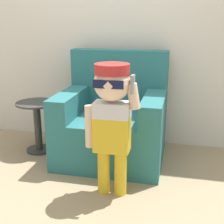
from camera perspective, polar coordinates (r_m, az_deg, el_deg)
name	(u,v)px	position (r m, az deg, el deg)	size (l,w,h in m)	color
ground_plane	(85,166)	(2.93, -4.96, -9.85)	(10.00, 10.00, 0.00)	#998466
wall_back	(104,19)	(3.34, -1.49, 16.62)	(10.00, 0.05, 2.60)	silver
armchair	(113,122)	(3.00, 0.22, -1.93)	(0.97, 0.86, 1.01)	#286B70
person_child	(112,110)	(2.25, -0.05, 0.34)	(0.41, 0.31, 1.01)	gold
side_table	(38,122)	(3.22, -13.46, -1.78)	(0.40, 0.40, 0.51)	#333333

